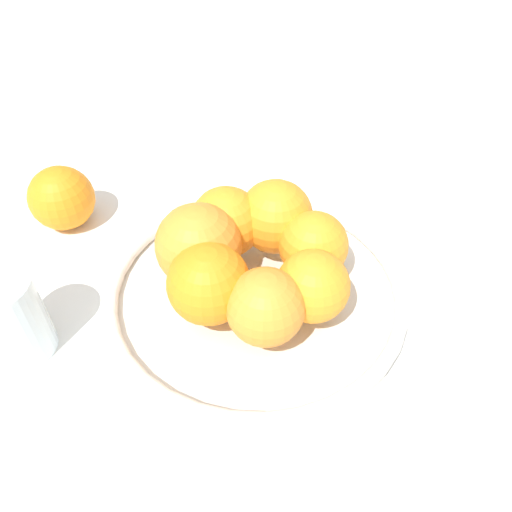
% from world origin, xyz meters
% --- Properties ---
extents(ground_plane, '(4.00, 4.00, 0.00)m').
position_xyz_m(ground_plane, '(0.00, 0.00, 0.00)').
color(ground_plane, white).
extents(fruit_bowl, '(0.29, 0.29, 0.03)m').
position_xyz_m(fruit_bowl, '(0.00, 0.00, 0.02)').
color(fruit_bowl, silver).
rests_on(fruit_bowl, ground_plane).
extents(orange_pile, '(0.18, 0.19, 0.08)m').
position_xyz_m(orange_pile, '(0.00, 0.01, 0.07)').
color(orange_pile, orange).
rests_on(orange_pile, fruit_bowl).
extents(stray_orange, '(0.07, 0.07, 0.07)m').
position_xyz_m(stray_orange, '(0.05, 0.25, 0.04)').
color(stray_orange, orange).
rests_on(stray_orange, ground_plane).
extents(drinking_glass, '(0.06, 0.06, 0.09)m').
position_xyz_m(drinking_glass, '(-0.12, 0.19, 0.04)').
color(drinking_glass, silver).
rests_on(drinking_glass, ground_plane).
extents(napkin_folded, '(0.22, 0.22, 0.01)m').
position_xyz_m(napkin_folded, '(0.33, -0.01, 0.00)').
color(napkin_folded, beige).
rests_on(napkin_folded, ground_plane).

